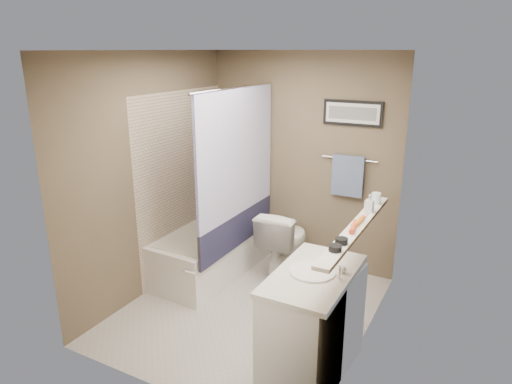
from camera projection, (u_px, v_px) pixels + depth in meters
The scene contains 34 objects.
ground at pixel (249, 309), 4.42m from camera, with size 2.50×2.50×0.00m, color beige.
ceiling at pixel (247, 53), 3.70m from camera, with size 2.20×2.50×0.04m, color silver.
wall_back at pixel (301, 162), 5.09m from camera, with size 2.20×0.04×2.40m, color brown.
wall_front at pixel (158, 240), 3.02m from camera, with size 2.20×0.04×2.40m, color brown.
wall_left at pixel (153, 176), 4.54m from camera, with size 0.04×2.50×2.40m, color brown.
wall_right at pixel (368, 210), 3.57m from camera, with size 0.04×2.50×2.40m, color brown.
tile_surround at pixel (184, 183), 5.03m from camera, with size 0.02×1.55×2.00m, color beige.
curtain_rod at pixel (236, 88), 4.40m from camera, with size 0.02×0.02×1.55m, color silver.
curtain_upper at pixel (237, 154), 4.60m from camera, with size 0.03×1.45×1.28m, color white.
curtain_lower at pixel (238, 229), 4.84m from camera, with size 0.03×1.45×0.36m, color #242444.
mirror at pixel (369, 162), 3.32m from camera, with size 0.02×1.60×1.00m, color silver.
shelf at pixel (357, 227), 3.50m from camera, with size 0.12×1.60×0.03m, color silver.
towel_bar at pixel (349, 159), 4.80m from camera, with size 0.02×0.02×0.60m, color silver.
towel at pixel (348, 176), 4.84m from camera, with size 0.34×0.05×0.44m, color #849BC0.
art_frame at pixel (353, 113), 4.67m from camera, with size 0.62×0.03×0.26m, color black.
art_mat at pixel (352, 113), 4.66m from camera, with size 0.56×0.00×0.20m, color white.
art_image at pixel (352, 113), 4.66m from camera, with size 0.50×0.00×0.13m, color #595959.
door at pixel (229, 287), 2.82m from camera, with size 0.80×0.02×2.00m, color silver.
door_handle at pixel (190, 272), 3.02m from camera, with size 0.02×0.02×0.10m, color silver.
bathtub at pixel (212, 251), 5.11m from camera, with size 0.70×1.50×0.50m, color white.
tub_rim at pixel (211, 230), 5.03m from camera, with size 0.56×1.36×0.02m, color silver.
toilet at pixel (284, 241), 5.02m from camera, with size 0.43×0.75×0.76m, color white.
vanity at pixel (313, 325), 3.47m from camera, with size 0.50×0.90×0.80m, color white.
countertop at pixel (314, 275), 3.35m from camera, with size 0.54×0.96×0.04m, color beige.
sink_basin at pixel (312, 272), 3.35m from camera, with size 0.34×0.34×0.01m, color white.
faucet_spout at pixel (339, 272), 3.24m from camera, with size 0.02×0.02×0.10m, color white.
faucet_knob at pixel (343, 269), 3.33m from camera, with size 0.05×0.05×0.05m, color silver.
candle_bowl_near at pixel (335, 248), 3.05m from camera, with size 0.09×0.09×0.04m, color black.
candle_bowl_far at pixel (342, 241), 3.17m from camera, with size 0.09×0.09×0.04m, color black.
hair_brush_front at pixel (354, 227), 3.41m from camera, with size 0.04×0.04×0.22m, color red.
hair_brush_back at pixel (358, 221), 3.52m from camera, with size 0.04×0.04×0.22m, color orange.
pink_comb at pixel (364, 216), 3.67m from camera, with size 0.03×0.16×0.01m, color pink.
glass_jar at pixel (376, 198), 3.97m from camera, with size 0.08×0.08×0.10m, color white.
soap_bottle at pixel (369, 203), 3.77m from camera, with size 0.07×0.07×0.15m, color #999999.
Camera 1 is at (1.88, -3.39, 2.41)m, focal length 32.00 mm.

